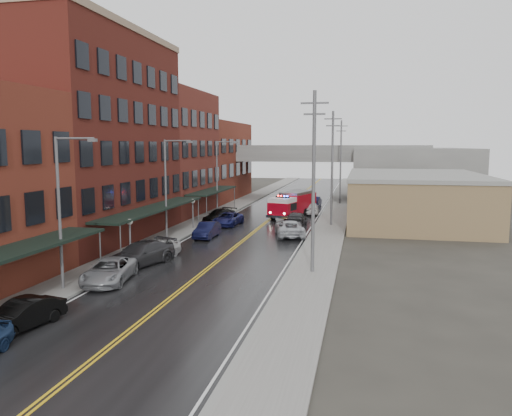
{
  "coord_description": "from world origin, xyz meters",
  "views": [
    {
      "loc": [
        10.32,
        -17.56,
        8.54
      ],
      "look_at": [
        1.19,
        25.14,
        3.0
      ],
      "focal_mm": 35.0,
      "sensor_mm": 36.0,
      "label": 1
    }
  ],
  "objects": [
    {
      "name": "sidewalk_left",
      "position": [
        -7.3,
        30.0,
        0.07
      ],
      "size": [
        3.0,
        160.0,
        0.15
      ],
      "primitive_type": "cube",
      "color": "slate",
      "rests_on": "ground"
    },
    {
      "name": "curb_right",
      "position": [
        5.65,
        30.0,
        0.07
      ],
      "size": [
        0.3,
        160.0,
        0.15
      ],
      "primitive_type": "cube",
      "color": "gray",
      "rests_on": "ground"
    },
    {
      "name": "ground",
      "position": [
        0.0,
        0.0,
        0.0
      ],
      "size": [
        220.0,
        220.0,
        0.0
      ],
      "primitive_type": "plane",
      "color": "#2D2B26",
      "rests_on": "ground"
    },
    {
      "name": "parked_car_left_5",
      "position": [
        -3.6,
        25.91,
        0.72
      ],
      "size": [
        1.55,
        4.4,
        1.45
      ],
      "primitive_type": "imported",
      "rotation": [
        0.0,
        0.0,
        0.0
      ],
      "color": "black",
      "rests_on": "ground"
    },
    {
      "name": "parked_car_right_3",
      "position": [
        3.87,
        50.99,
        0.76
      ],
      "size": [
        1.75,
        4.64,
        1.51
      ],
      "primitive_type": "imported",
      "rotation": [
        0.0,
        0.0,
        3.11
      ],
      "color": "black",
      "rests_on": "ground"
    },
    {
      "name": "fire_truck",
      "position": [
        2.31,
        40.69,
        1.63
      ],
      "size": [
        5.09,
        8.62,
        3.0
      ],
      "rotation": [
        0.0,
        0.0,
        -0.3
      ],
      "color": "#9A0716",
      "rests_on": "ground"
    },
    {
      "name": "parked_car_left_4",
      "position": [
        -4.69,
        16.8,
        0.77
      ],
      "size": [
        2.84,
        4.83,
        1.54
      ],
      "primitive_type": "imported",
      "rotation": [
        0.0,
        0.0,
        -0.24
      ],
      "color": "#BCBCBC",
      "rests_on": "ground"
    },
    {
      "name": "parked_car_right_1",
      "position": [
        3.6,
        34.2,
        0.74
      ],
      "size": [
        2.28,
        5.2,
        1.49
      ],
      "primitive_type": "imported",
      "rotation": [
        0.0,
        0.0,
        3.18
      ],
      "color": "black",
      "rests_on": "ground"
    },
    {
      "name": "parked_car_left_6",
      "position": [
        -3.6,
        33.2,
        0.69
      ],
      "size": [
        2.6,
        5.11,
        1.38
      ],
      "primitive_type": "imported",
      "rotation": [
        0.0,
        0.0,
        -0.06
      ],
      "color": "#14174D",
      "rests_on": "ground"
    },
    {
      "name": "curb_left",
      "position": [
        -5.65,
        30.0,
        0.07
      ],
      "size": [
        0.3,
        160.0,
        0.15
      ],
      "primitive_type": "cube",
      "color": "gray",
      "rests_on": "ground"
    },
    {
      "name": "street_lamp_0",
      "position": [
        -6.55,
        8.0,
        5.19
      ],
      "size": [
        2.64,
        0.22,
        9.0
      ],
      "color": "#59595B",
      "rests_on": "ground"
    },
    {
      "name": "brick_building_far",
      "position": [
        -13.3,
        58.0,
        6.0
      ],
      "size": [
        9.0,
        20.0,
        12.0
      ],
      "primitive_type": "cube",
      "color": "brown",
      "rests_on": "ground"
    },
    {
      "name": "parked_car_left_2",
      "position": [
        -5.0,
        10.2,
        0.73
      ],
      "size": [
        3.33,
        5.61,
        1.46
      ],
      "primitive_type": "imported",
      "rotation": [
        0.0,
        0.0,
        0.18
      ],
      "color": "gray",
      "rests_on": "ground"
    },
    {
      "name": "globe_lamp_2",
      "position": [
        -6.4,
        30.0,
        2.31
      ],
      "size": [
        0.44,
        0.44,
        3.12
      ],
      "color": "#59595B",
      "rests_on": "ground"
    },
    {
      "name": "parked_car_right_2",
      "position": [
        4.21,
        43.6,
        0.78
      ],
      "size": [
        2.26,
        4.76,
        1.57
      ],
      "primitive_type": "imported",
      "rotation": [
        0.0,
        0.0,
        3.23
      ],
      "color": "silver",
      "rests_on": "ground"
    },
    {
      "name": "utility_pole_2",
      "position": [
        7.2,
        55.0,
        6.31
      ],
      "size": [
        1.8,
        0.24,
        12.0
      ],
      "color": "#59595B",
      "rests_on": "ground"
    },
    {
      "name": "parked_car_right_0",
      "position": [
        3.75,
        28.2,
        0.77
      ],
      "size": [
        3.74,
        5.96,
        1.54
      ],
      "primitive_type": "imported",
      "rotation": [
        0.0,
        0.0,
        3.37
      ],
      "color": "#AFB3B8",
      "rests_on": "ground"
    },
    {
      "name": "tan_building",
      "position": [
        16.0,
        40.0,
        2.5
      ],
      "size": [
        14.0,
        22.0,
        5.0
      ],
      "primitive_type": "cube",
      "color": "olive",
      "rests_on": "ground"
    },
    {
      "name": "street_lamp_2",
      "position": [
        -6.55,
        40.0,
        5.19
      ],
      "size": [
        2.64,
        0.22,
        9.0
      ],
      "color": "#59595B",
      "rests_on": "ground"
    },
    {
      "name": "globe_lamp_1",
      "position": [
        -6.4,
        16.0,
        2.31
      ],
      "size": [
        0.44,
        0.44,
        3.12
      ],
      "color": "#59595B",
      "rests_on": "ground"
    },
    {
      "name": "road",
      "position": [
        0.0,
        30.0,
        0.01
      ],
      "size": [
        11.0,
        160.0,
        0.02
      ],
      "primitive_type": "cube",
      "color": "black",
      "rests_on": "ground"
    },
    {
      "name": "awning_0",
      "position": [
        -7.49,
        4.0,
        2.99
      ],
      "size": [
        2.6,
        16.0,
        3.09
      ],
      "color": "black",
      "rests_on": "ground"
    },
    {
      "name": "brick_building_c",
      "position": [
        -13.3,
        40.5,
        7.5
      ],
      "size": [
        9.0,
        15.0,
        15.0
      ],
      "primitive_type": "cube",
      "color": "maroon",
      "rests_on": "ground"
    },
    {
      "name": "parked_car_left_3",
      "position": [
        -5.0,
        14.77,
        0.83
      ],
      "size": [
        4.04,
        6.14,
        1.65
      ],
      "primitive_type": "imported",
      "rotation": [
        0.0,
        0.0,
        -0.33
      ],
      "color": "#2C2B2E",
      "rests_on": "ground"
    },
    {
      "name": "overpass",
      "position": [
        0.0,
        62.0,
        5.99
      ],
      "size": [
        40.0,
        10.0,
        7.5
      ],
      "color": "slate",
      "rests_on": "ground"
    },
    {
      "name": "sidewalk_right",
      "position": [
        7.3,
        30.0,
        0.07
      ],
      "size": [
        3.0,
        160.0,
        0.15
      ],
      "primitive_type": "cube",
      "color": "slate",
      "rests_on": "ground"
    },
    {
      "name": "utility_pole_1",
      "position": [
        7.2,
        35.0,
        6.31
      ],
      "size": [
        1.8,
        0.24,
        12.0
      ],
      "color": "#59595B",
      "rests_on": "ground"
    },
    {
      "name": "utility_pole_0",
      "position": [
        7.2,
        15.0,
        6.31
      ],
      "size": [
        1.8,
        0.24,
        12.0
      ],
      "color": "#59595B",
      "rests_on": "ground"
    },
    {
      "name": "parked_car_left_1",
      "position": [
        -5.0,
        2.02,
        0.69
      ],
      "size": [
        2.29,
        4.43,
        1.39
      ],
      "primitive_type": "imported",
      "rotation": [
        0.0,
        0.0,
        -0.2
      ],
      "color": "black",
      "rests_on": "ground"
    },
    {
      "name": "right_far_block",
      "position": [
        18.0,
        70.0,
        4.0
      ],
      "size": [
        18.0,
        30.0,
        8.0
      ],
      "primitive_type": "cube",
      "color": "slate",
      "rests_on": "ground"
    },
    {
      "name": "parked_car_left_7",
      "position": [
        -5.0,
        34.8,
        0.74
      ],
      "size": [
        3.17,
        5.45,
        1.48
      ],
      "primitive_type": "imported",
      "rotation": [
        0.0,
        0.0,
        -0.23
      ],
      "color": "black",
      "rests_on": "ground"
    },
    {
      "name": "awning_1",
      "position": [
        -7.49,
        23.0,
        2.99
      ],
      "size": [
        2.6,
        18.0,
        3.09
      ],
      "color": "black",
      "rests_on": "ground"
    },
    {
      "name": "street_lamp_1",
      "position": [
        -6.55,
        24.0,
        5.19
      ],
      "size": [
        2.64,
        0.22,
        9.0
      ],
      "color": "#59595B",
      "rests_on": "ground"
    },
    {
      "name": "brick_building_b",
      "position": [
        -13.3,
        23.0,
        9.0
      ],
      "size": [
        9.0,
        20.0,
        18.0
      ],
      "primitive_type": "cube",
      "color": "#4E1A14",
      "rests_on": "ground"
    },
    {
      "name": "awning_2",
      "position": [
        -7.49,
        40.5,
        2.99
      ],
      "size": [
        2.6,
        13.0,
        3.09
      ],
      "color": "black",
      "rests_on": "ground"
    }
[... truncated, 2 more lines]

